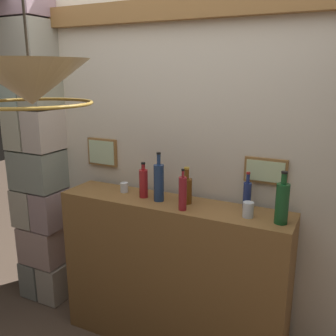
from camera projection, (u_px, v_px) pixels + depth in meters
panelled_rear_partition at (187, 149)px, 2.65m from camera, size 3.19×0.15×2.75m
stone_pillar at (39, 149)px, 3.08m from camera, size 0.43×0.36×2.69m
bar_shelf_unit at (171, 276)px, 2.65m from camera, size 1.63×0.35×1.12m
liquor_bottle_vodka at (183, 193)px, 2.34m from camera, size 0.05×0.05×0.27m
liquor_bottle_amaro at (159, 182)px, 2.50m from camera, size 0.07×0.07×0.34m
liquor_bottle_rum at (143, 183)px, 2.58m from camera, size 0.06×0.06×0.25m
liquor_bottle_scotch at (186, 190)px, 2.46m from camera, size 0.07×0.07×0.25m
liquor_bottle_sherry at (282, 202)px, 2.13m from camera, size 0.08×0.08×0.31m
liquor_bottle_gin at (247, 194)px, 2.38m from camera, size 0.05×0.05×0.24m
glass_tumbler_rocks at (124, 187)px, 2.71m from camera, size 0.06×0.06×0.07m
glass_tumbler_highball at (248, 210)px, 2.24m from camera, size 0.07×0.07×0.09m
pendant_lamp at (30, 83)px, 1.69m from camera, size 0.56×0.56×0.57m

